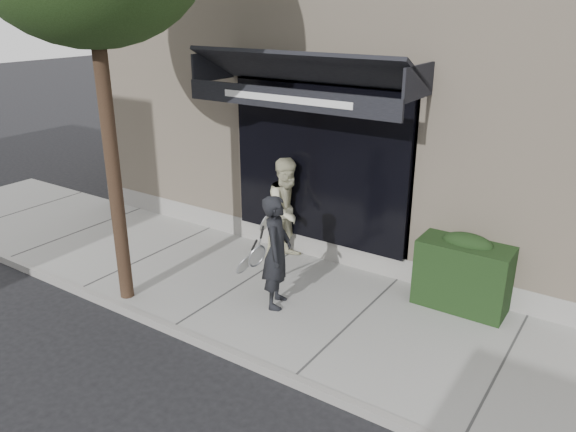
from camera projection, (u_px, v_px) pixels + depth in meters
The scene contains 7 objects.
ground at pixel (354, 327), 7.93m from camera, with size 80.00×80.00×0.00m, color black.
sidewalk at pixel (354, 324), 7.91m from camera, with size 20.00×3.00×0.12m, color gray.
curb at pixel (294, 380), 6.70m from camera, with size 20.00×0.10×0.14m, color gray.
building_facade at pixel (479, 89), 10.81m from camera, with size 14.30×8.04×5.64m.
hedge at pixel (464, 272), 8.09m from camera, with size 1.30×0.70×1.14m.
pedestrian_front at pixel (276, 252), 8.01m from camera, with size 0.78×0.81×1.69m.
pedestrian_back at pixel (288, 209), 9.50m from camera, with size 0.93×1.05×1.80m.
Camera 1 is at (3.05, -6.21, 4.29)m, focal length 35.00 mm.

